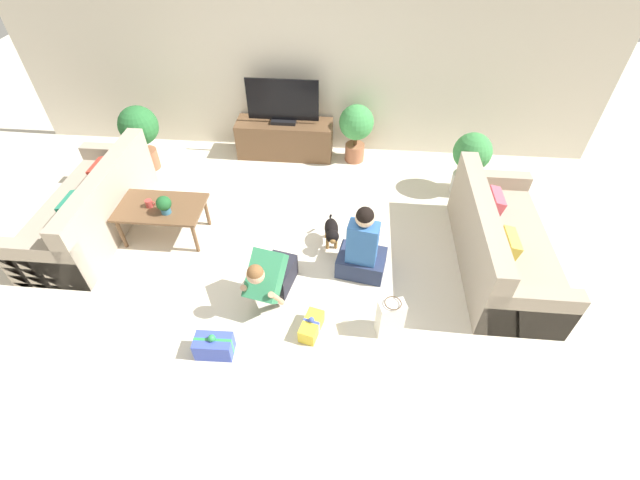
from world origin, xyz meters
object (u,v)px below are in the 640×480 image
Objects in this scene: sofa_right at (499,245)px; potted_plant_corner_left at (140,130)px; tv_console at (285,139)px; dog at (332,231)px; tv at (283,104)px; mug at (149,203)px; potted_plant_corner_right at (470,159)px; person_kneeling at (270,276)px; coffee_table at (161,210)px; tabletop_plant at (164,204)px; sofa_left at (92,209)px; person_sitting at (362,250)px; gift_box_a at (214,346)px; gift_bag_a at (390,318)px; potted_plant_back_right at (356,127)px; gift_box_b at (311,326)px.

sofa_right is 2.13× the size of potted_plant_corner_left.
tv_console is 2.14m from dog.
sofa_right is at bearing -11.29° from dog.
tv is 8.57× the size of mug.
person_kneeling is at bearing -138.02° from potted_plant_corner_right.
coffee_table is 0.23m from tabletop_plant.
sofa_left is 2.93m from dog.
coffee_table is 1.06× the size of person_sitting.
potted_plant_corner_right is at bearing -120.01° from person_sitting.
sofa_left is at bearing -165.90° from potted_plant_corner_right.
person_kneeling reaches higher than tv_console.
coffee_table is 3.94m from potted_plant_corner_right.
potted_plant_corner_right reaches higher than mug.
tv_console is 3.94× the size of gift_box_a.
coffee_table is 2.79× the size of gift_box_a.
person_kneeling is at bearing -84.51° from tv_console.
dog is 4.24× the size of mug.
potted_plant_back_right is at bearing 97.96° from gift_bag_a.
tv reaches higher than potted_plant_back_right.
tv is (2.09, 1.90, 0.53)m from sofa_left.
coffee_table is at bearing 6.06° from mug.
dog is at bearing -96.49° from potted_plant_back_right.
person_kneeling reaches higher than dog.
gift_box_b is at bearing -102.53° from dog.
gift_bag_a is at bearing -3.12° from person_kneeling.
sofa_left is at bearing 2.05° from person_sitting.
person_sitting is at bearing 37.60° from person_kneeling.
potted_plant_corner_right reaches higher than dog.
dog is (0.84, -1.96, -0.04)m from tv_console.
tv_console is at bearing 164.24° from potted_plant_corner_right.
mug reaches higher than gift_bag_a.
potted_plant_corner_right is at bearing -24.08° from potted_plant_back_right.
potted_plant_corner_left is (-3.01, -0.48, 0.07)m from potted_plant_back_right.
sofa_right is at bearing -37.59° from tv.
dog is (-1.88, 0.13, -0.06)m from sofa_right.
tv is at bearing 180.00° from tv_console.
potted_plant_corner_left reaches higher than dog.
tv_console is 3.29m from gift_box_b.
sofa_right is 1.98× the size of tv.
potted_plant_corner_left reaches higher than sofa_left.
sofa_right is 3.78m from tabletop_plant.
mug reaches higher than coffee_table.
tabletop_plant is (-1.79, 1.15, 0.50)m from gift_box_b.
tv is (-2.72, 2.09, 0.53)m from sofa_right.
potted_plant_back_right is 1.07× the size of person_kneeling.
tv_console is (2.09, 1.90, -0.03)m from sofa_left.
sofa_right is 1.43× the size of tv_console.
tv is at bearing 87.44° from gift_box_a.
potted_plant_corner_left reaches higher than coffee_table.
person_sitting is (2.37, -0.41, -0.05)m from coffee_table.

